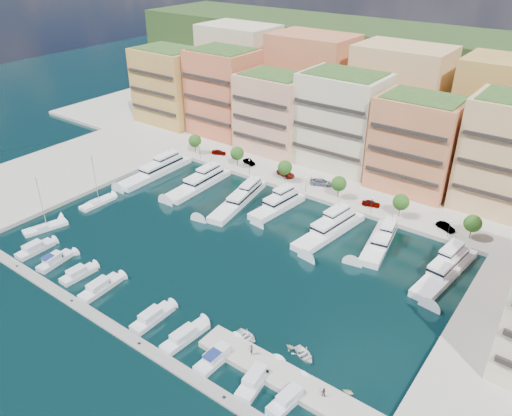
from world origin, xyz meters
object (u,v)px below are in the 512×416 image
object	(u,v)px
yacht_5	(380,240)
cruiser_3	(101,288)
lamppost_2	(306,182)
yacht_6	(447,268)
cruiser_5	(152,318)
cruiser_7	(218,356)
tender_2	(304,355)
cruiser_1	(55,261)
car_1	(249,162)
tree_3	(339,184)
yacht_2	(240,198)
tree_0	(195,141)
tree_5	(473,223)
yacht_0	(158,169)
sailboat_1	(98,203)
car_5	(446,227)
cruiser_9	(290,398)
cruiser_8	(256,378)
lamppost_1	(249,164)
car_2	(286,173)
tree_2	(285,168)
tender_3	(348,392)
car_4	(371,203)
cruiser_2	(78,274)
lamppost_3	(372,202)
cruiser_6	(185,337)
car_0	(219,152)
cruiser_0	(35,249)
person_1	(324,392)
tree_4	(401,202)
car_3	(321,182)
lamppost_4	(450,226)
tender_1	(290,347)
yacht_3	(279,204)

from	to	relation	value
yacht_5	cruiser_3	size ratio (longest dim) A/B	2.01
lamppost_2	yacht_6	bearing A→B (deg)	-16.71
cruiser_5	cruiser_7	bearing A→B (deg)	-0.10
cruiser_7	tender_2	size ratio (longest dim) A/B	2.11
cruiser_1	car_1	size ratio (longest dim) A/B	1.98
tree_3	yacht_2	xyz separation A→B (m)	(-19.08, -15.08, -3.53)
tree_0	tree_5	bearing A→B (deg)	0.00
yacht_0	lamppost_2	bearing A→B (deg)	18.42
cruiser_5	sailboat_1	size ratio (longest dim) A/B	0.63
car_5	cruiser_9	bearing A→B (deg)	-159.42
tree_3	cruiser_8	bearing A→B (deg)	-72.97
lamppost_1	yacht_6	distance (m)	59.03
car_2	car_1	bearing A→B (deg)	106.41
tree_2	tree_3	distance (m)	16.00
tree_2	tender_3	bearing A→B (deg)	-48.54
lamppost_1	car_4	size ratio (longest dim) A/B	0.97
lamppost_2	tender_3	world-z (taller)	lamppost_2
yacht_0	cruiser_2	size ratio (longest dim) A/B	3.34
lamppost_3	cruiser_3	size ratio (longest dim) A/B	0.47
tree_3	car_5	distance (m)	26.78
lamppost_2	car_2	size ratio (longest dim) A/B	0.75
cruiser_6	car_0	bearing A→B (deg)	126.04
cruiser_3	yacht_6	bearing A→B (deg)	41.01
yacht_0	cruiser_0	xyz separation A→B (m)	(7.51, -42.54, -0.66)
lamppost_3	cruiser_5	xyz separation A→B (m)	(-14.67, -55.79, -3.28)
cruiser_1	cruiser_7	world-z (taller)	same
yacht_2	cruiser_8	world-z (taller)	yacht_2
person_1	tree_0	bearing A→B (deg)	-47.51
tender_3	tree_4	bearing A→B (deg)	6.34
car_3	car_4	xyz separation A→B (m)	(15.44, -2.71, -0.09)
tree_3	cruiser_5	distance (m)	58.43
cruiser_2	car_1	size ratio (longest dim) A/B	1.78
yacht_5	car_2	xyz separation A→B (m)	(-34.23, 14.92, 0.57)
tree_2	lamppost_4	xyz separation A→B (m)	(44.00, -2.30, -0.92)
tender_1	person_1	world-z (taller)	person_1
cruiser_7	tender_1	size ratio (longest dim) A/B	5.76
cruiser_6	tree_4	bearing A→B (deg)	77.46
tree_5	cruiser_5	xyz separation A→B (m)	(-36.67, -58.09, -4.20)
sailboat_1	cruiser_7	bearing A→B (deg)	-20.30
tender_2	car_3	xyz separation A→B (m)	(-27.77, 53.09, 1.39)
cruiser_2	cruiser_5	world-z (taller)	same
tree_5	yacht_2	size ratio (longest dim) A/B	0.24
cruiser_7	tree_3	bearing A→B (deg)	100.05
yacht_3	cruiser_0	bearing A→B (deg)	-123.74
cruiser_5	tree_5	bearing A→B (deg)	57.74
cruiser_8	tree_0	bearing A→B (deg)	138.56
cruiser_6	tender_2	xyz separation A→B (m)	(17.88, 8.41, -0.11)
tender_2	lamppost_4	bearing A→B (deg)	15.34
tender_2	car_4	distance (m)	51.88
yacht_6	tender_1	bearing A→B (deg)	-110.97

